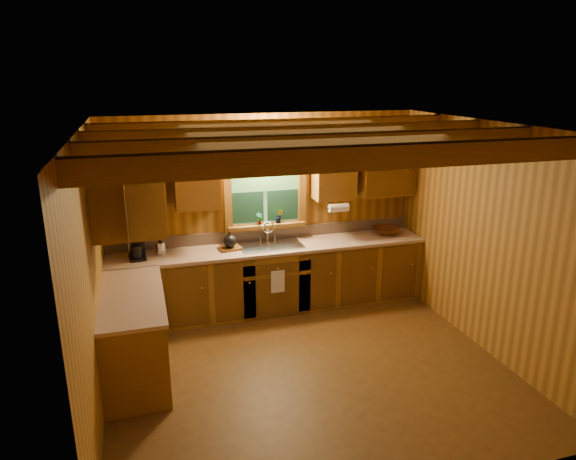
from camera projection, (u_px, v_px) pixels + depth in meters
The scene contains 20 objects.
room at pixel (310, 257), 5.26m from camera, with size 4.20×4.20×4.20m.
ceiling_beams at pixel (312, 139), 4.91m from camera, with size 4.20×2.54×0.18m.
base_cabinets at pixel (240, 292), 6.55m from camera, with size 4.20×2.22×0.86m.
countertop at pixel (240, 258), 6.43m from camera, with size 4.20×2.24×0.04m.
backsplash at pixel (266, 234), 7.08m from camera, with size 4.20×0.02×0.16m, color tan.
dishwasher_panel at pixel (164, 323), 5.73m from camera, with size 0.02×0.60×0.80m, color white.
upper_cabinets at pixel (229, 181), 6.25m from camera, with size 4.19×1.77×0.78m.
window at pixel (265, 195), 6.90m from camera, with size 1.12×0.08×1.00m.
window_sill at pixel (267, 225), 6.98m from camera, with size 1.06×0.14×0.04m, color brown.
wall_sconce at pixel (267, 149), 6.61m from camera, with size 0.45×0.21×0.17m.
paper_towel_roll at pixel (339, 208), 6.89m from camera, with size 0.11×0.11×0.27m, color white.
dish_towel at pixel (278, 282), 6.64m from camera, with size 0.18×0.01×0.30m, color white.
sink at pixel (271, 249), 6.86m from camera, with size 0.82×0.48×0.43m.
coffee_maker at pixel (136, 245), 6.32m from camera, with size 0.20×0.25×0.35m.
utensil_crock at pixel (160, 248), 6.49m from camera, with size 0.13×0.13×0.36m.
cutting_board at pixel (230, 248), 6.70m from camera, with size 0.29×0.21×0.03m, color #5C3913.
teakettle at pixel (230, 241), 6.67m from camera, with size 0.17×0.17×0.21m.
wicker_basket at pixel (386, 231), 7.32m from camera, with size 0.39×0.39×0.09m, color #48230C.
potted_plant_left at pixel (259, 219), 6.91m from camera, with size 0.09×0.06×0.17m, color #5C3913.
potted_plant_right at pixel (279, 216), 6.99m from camera, with size 0.11×0.09×0.19m, color #5C3913.
Camera 1 is at (-1.62, -4.68, 3.08)m, focal length 32.24 mm.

